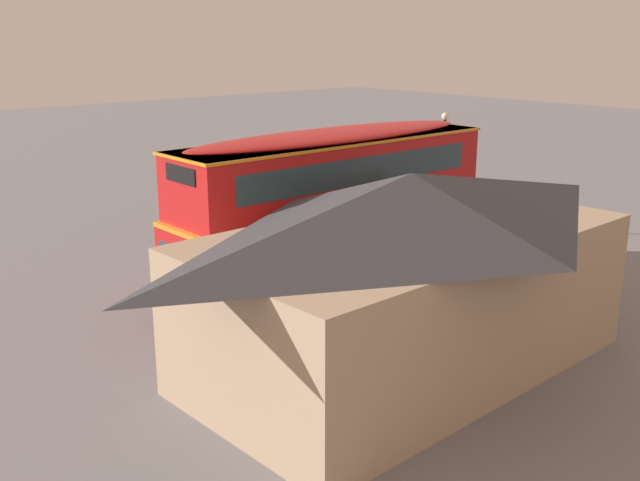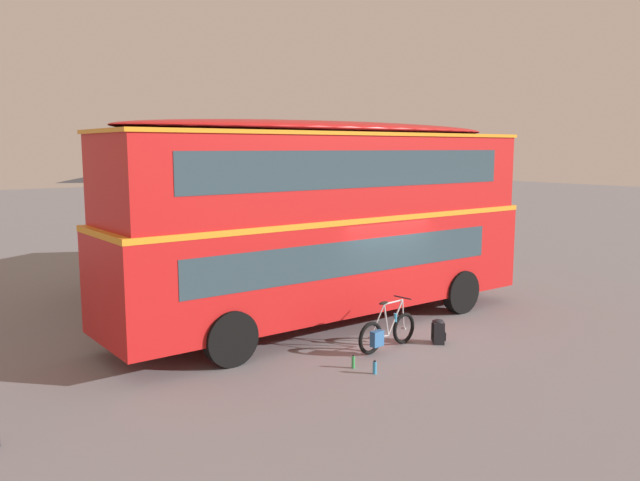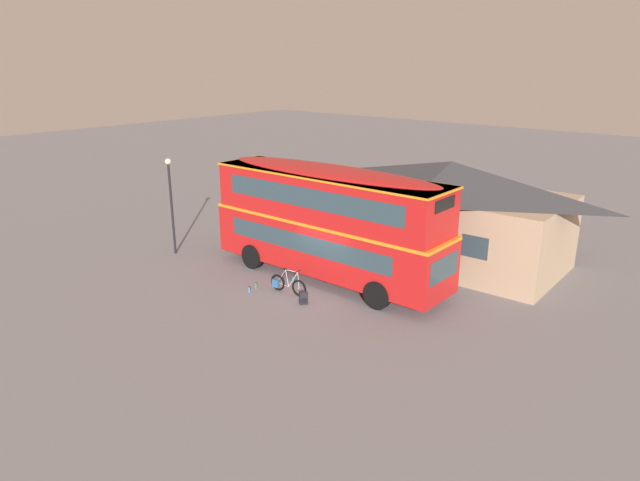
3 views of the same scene
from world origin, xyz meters
name	(u,v)px [view 2 (image 2 of 3)]	position (x,y,z in m)	size (l,w,h in m)	color
ground_plane	(377,327)	(0.00, 0.00, 0.00)	(120.00, 120.00, 0.00)	slate
double_decker_bus	(329,214)	(-0.76, 0.87, 2.65)	(10.80, 2.67, 4.79)	black
touring_bicycle	(386,332)	(-1.01, -1.39, 0.37)	(1.74, 0.58, 1.04)	black
backpack_on_ground	(438,331)	(0.19, -1.74, 0.27)	(0.38, 0.39, 0.53)	black
water_bottle_blue_sports	(375,368)	(-2.18, -2.33, 0.12)	(0.07, 0.07, 0.26)	#338CBF
water_bottle_green_metal	(353,362)	(-2.30, -1.85, 0.12)	(0.07, 0.07, 0.26)	green
pub_building	(291,205)	(1.90, 6.29, 2.34)	(10.57, 5.93, 4.58)	tan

